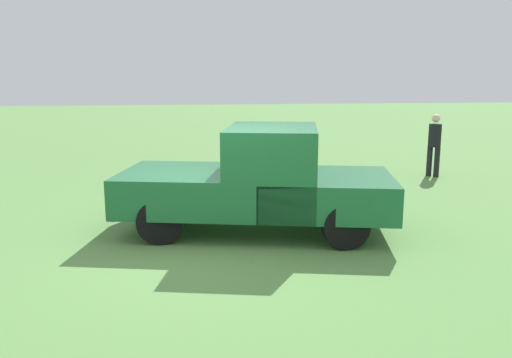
% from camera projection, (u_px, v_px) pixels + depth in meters
% --- Properties ---
extents(ground_plane, '(80.00, 80.00, 0.00)m').
position_uv_depth(ground_plane, '(222.00, 245.00, 8.04)').
color(ground_plane, '#5B8C47').
extents(pickup_truck, '(4.83, 2.87, 1.78)m').
position_uv_depth(pickup_truck, '(263.00, 179.00, 8.61)').
color(pickup_truck, black).
rests_on(pickup_truck, ground_plane).
extents(person_visitor, '(0.45, 0.45, 1.63)m').
position_uv_depth(person_visitor, '(434.00, 142.00, 13.35)').
color(person_visitor, black).
rests_on(person_visitor, ground_plane).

